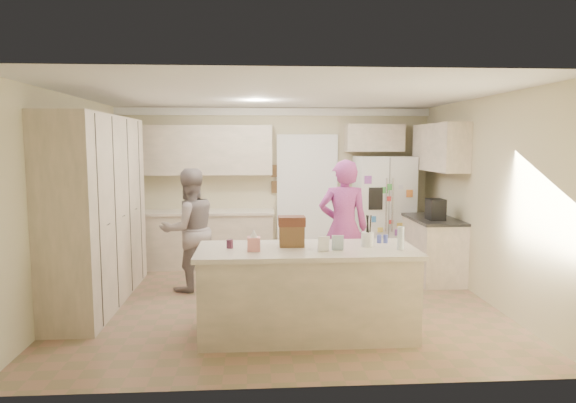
{
  "coord_description": "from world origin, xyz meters",
  "views": [
    {
      "loc": [
        -0.34,
        -6.33,
        2.01
      ],
      "look_at": [
        0.1,
        0.35,
        1.25
      ],
      "focal_mm": 32.0,
      "sensor_mm": 36.0,
      "label": 1
    }
  ],
  "objects": [
    {
      "name": "doorway_casing",
      "position": [
        0.55,
        2.24,
        1.05
      ],
      "size": [
        1.02,
        0.03,
        2.22
      ],
      "primitive_type": "cube",
      "color": "white",
      "rests_on": "floor"
    },
    {
      "name": "dollhouse_roof",
      "position": [
        0.05,
        -1.0,
        1.2
      ],
      "size": [
        0.28,
        0.2,
        0.1
      ],
      "primitive_type": "cube",
      "color": "#592D1E",
      "rests_on": "dollhouse_body"
    },
    {
      "name": "island_top",
      "position": [
        0.2,
        -1.1,
        0.9
      ],
      "size": [
        2.28,
        0.96,
        0.05
      ],
      "primitive_type": "cube",
      "color": "#EEDEC8",
      "rests_on": "island_base"
    },
    {
      "name": "fridge_handle_l",
      "position": [
        1.72,
        1.54,
        1.05
      ],
      "size": [
        0.02,
        0.02,
        0.85
      ],
      "primitive_type": "cylinder",
      "color": "silver",
      "rests_on": "refrigerator"
    },
    {
      "name": "shaker_pepper",
      "position": [
        1.09,
        -0.88,
        0.97
      ],
      "size": [
        0.05,
        0.05,
        0.09
      ],
      "primitive_type": "cylinder",
      "color": "#414BAB",
      "rests_on": "island_top"
    },
    {
      "name": "greeting_card_b",
      "position": [
        0.5,
        -1.25,
        1.01
      ],
      "size": [
        0.12,
        0.05,
        0.16
      ],
      "primitive_type": "cube",
      "rotation": [
        0.15,
        0.0,
        -0.1
      ],
      "color": "silver",
      "rests_on": "island_top"
    },
    {
      "name": "wall_left",
      "position": [
        -2.61,
        0.0,
        1.3
      ],
      "size": [
        0.02,
        4.6,
        2.6
      ],
      "primitive_type": "cube",
      "color": "beige",
      "rests_on": "ground"
    },
    {
      "name": "tissue_plume",
      "position": [
        -0.35,
        -1.2,
        1.1
      ],
      "size": [
        0.08,
        0.08,
        0.08
      ],
      "primitive_type": "cone",
      "color": "white",
      "rests_on": "tissue_box"
    },
    {
      "name": "right_countertop",
      "position": [
        2.29,
        1.0,
        0.9
      ],
      "size": [
        0.63,
        1.24,
        0.04
      ],
      "primitive_type": "cube",
      "color": "#2D2B28",
      "rests_on": "right_base_cab"
    },
    {
      "name": "back_base_cab",
      "position": [
        -1.15,
        2.0,
        0.44
      ],
      "size": [
        2.2,
        0.6,
        0.88
      ],
      "primitive_type": "cube",
      "color": "beige",
      "rests_on": "floor"
    },
    {
      "name": "teen_girl",
      "position": [
        0.84,
        0.33,
        0.9
      ],
      "size": [
        0.69,
        0.48,
        1.8
      ],
      "primitive_type": "imported",
      "rotation": [
        0.0,
        0.0,
        3.07
      ],
      "color": "#C54EA7",
      "rests_on": "floor"
    },
    {
      "name": "crown_back",
      "position": [
        0.0,
        2.26,
        2.53
      ],
      "size": [
        5.2,
        0.08,
        0.12
      ],
      "primitive_type": "cube",
      "color": "white",
      "rests_on": "wall_back"
    },
    {
      "name": "island_base",
      "position": [
        0.2,
        -1.1,
        0.44
      ],
      "size": [
        2.2,
        0.9,
        0.88
      ],
      "primitive_type": "cube",
      "color": "beige",
      "rests_on": "floor"
    },
    {
      "name": "ceiling",
      "position": [
        0.0,
        0.0,
        2.61
      ],
      "size": [
        5.2,
        4.6,
        0.02
      ],
      "primitive_type": "cube",
      "color": "white",
      "rests_on": "wall_back"
    },
    {
      "name": "shaker_salt",
      "position": [
        1.02,
        -0.88,
        0.97
      ],
      "size": [
        0.05,
        0.05,
        0.09
      ],
      "primitive_type": "cylinder",
      "color": "#414BAB",
      "rests_on": "island_top"
    },
    {
      "name": "right_base_cab",
      "position": [
        2.3,
        1.0,
        0.44
      ],
      "size": [
        0.6,
        1.2,
        0.88
      ],
      "primitive_type": "cube",
      "color": "beige",
      "rests_on": "floor"
    },
    {
      "name": "fridge_seam",
      "position": [
        1.77,
        1.56,
        0.9
      ],
      "size": [
        0.02,
        0.02,
        1.78
      ],
      "primitive_type": "cube",
      "color": "gray",
      "rests_on": "refrigerator"
    },
    {
      "name": "back_upper_cab",
      "position": [
        -1.15,
        2.12,
        1.9
      ],
      "size": [
        2.2,
        0.35,
        0.8
      ],
      "primitive_type": "cube",
      "color": "beige",
      "rests_on": "wall_back"
    },
    {
      "name": "jam_jar",
      "position": [
        -0.6,
        -1.05,
        0.97
      ],
      "size": [
        0.07,
        0.07,
        0.09
      ],
      "primitive_type": "cylinder",
      "color": "#59263F",
      "rests_on": "island_top"
    },
    {
      "name": "back_countertop",
      "position": [
        -1.15,
        1.99,
        0.9
      ],
      "size": [
        2.24,
        0.63,
        0.04
      ],
      "primitive_type": "cube",
      "color": "#EEDEC8",
      "rests_on": "back_base_cab"
    },
    {
      "name": "teen_boy",
      "position": [
        -1.23,
        0.65,
        0.84
      ],
      "size": [
        1.02,
        0.95,
        1.68
      ],
      "primitive_type": "imported",
      "rotation": [
        0.0,
        0.0,
        3.64
      ],
      "color": "gray",
      "rests_on": "floor"
    },
    {
      "name": "fridge_magnets",
      "position": [
        1.77,
        1.55,
        0.9
      ],
      "size": [
        0.76,
        0.02,
        1.44
      ],
      "primitive_type": null,
      "color": "tan",
      "rests_on": "refrigerator"
    },
    {
      "name": "right_upper_cab",
      "position": [
        2.43,
        1.2,
        1.95
      ],
      "size": [
        0.35,
        1.5,
        0.7
      ],
      "primitive_type": "cube",
      "color": "beige",
      "rests_on": "wall_right"
    },
    {
      "name": "coffee_maker",
      "position": [
        2.25,
        0.8,
        1.07
      ],
      "size": [
        0.22,
        0.28,
        0.3
      ],
      "primitive_type": "cube",
      "color": "black",
      "rests_on": "right_countertop"
    },
    {
      "name": "wall_right",
      "position": [
        2.61,
        0.0,
        1.3
      ],
      "size": [
        0.02,
        4.6,
        2.6
      ],
      "primitive_type": "cube",
      "color": "beige",
      "rests_on": "ground"
    },
    {
      "name": "wall_frame_lower",
      "position": [
        0.02,
        2.27,
        1.28
      ],
      "size": [
        0.15,
        0.02,
        0.2
      ],
      "primitive_type": "cube",
      "color": "brown",
      "rests_on": "wall_back"
    },
    {
      "name": "fridge_handle_r",
      "position": [
        1.82,
        1.54,
        1.05
      ],
      "size": [
        0.02,
        0.02,
        0.85
      ],
      "primitive_type": "cylinder",
      "color": "silver",
      "rests_on": "refrigerator"
    },
    {
      "name": "utensil_crock",
      "position": [
        0.85,
        -1.05,
        1.0
      ],
      "size": [
        0.13,
        0.13,
        0.15
      ],
      "primitive_type": "cylinder",
      "color": "white",
      "rests_on": "island_top"
    },
    {
      "name": "greeting_card_a",
      "position": [
        0.35,
        -1.3,
        1.01
      ],
      "size": [
        0.12,
        0.06,
        0.16
      ],
      "primitive_type": "cube",
      "rotation": [
        0.15,
        0.0,
        0.2
      ],
      "color": "white",
      "rests_on": "island_top"
    },
    {
      "name": "dollhouse_body",
      "position": [
        0.05,
        -1.0,
        1.04
      ],
      "size": [
        0.26,
        0.18,
        0.22
      ],
      "primitive_type": "cube",
      "color": "brown",
      "rests_on": "island_top"
    },
    {
      "name": "floor",
      "position": [
        0.0,
        0.0,
        -0.01
      ],
      "size": [
        5.2,
        4.6,
        0.02
      ],
      "primitive_type": "cube",
      "color": "#906952",
      "rests_on": "ground"
    },
    {
      "name": "water_bottle",
      "position": [
        1.15,
        -1.25,
        1.04
      ],
      "size": [
        0.07,
        0.07,
        0.24
      ],
      "primitive_type": "cylinder",
      "color": "silver",
      "rests_on": "island_top"
    },
    {
      "name": "wall_back",
      "position": [
        0.0,
        2.31,
        1.3
      ],
      "size": [
        5.2,
        0.02,
        2.6
      ],
      "primitive_type": "cube",
      "color": "beige",
      "rests_on": "ground"
    },
    {
      "name": "wall_frame_upper",
      "position": [
        0.02,
        2.27,
        1.55
      ],
      "size": [
        0.15,
        0.02,
        0.2
      ],
      "primitive_type": "cube",
      "color": "brown",
      "rests_on": "wall_back"
    },
    {
      "name": "doorway_opening",
      "position": [
        0.55,
        2.28,
        1.05
      ],
      "size": [
        0.9,
        0.06,
        2.1
      ],
      "primitive_type": "cube",
      "color": "black",
      "rests_on": "floor"
    },
    {
      "name": "refrigerator",
      "position": [
        1.77,
        1.91,
        0.9
      ],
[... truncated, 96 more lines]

